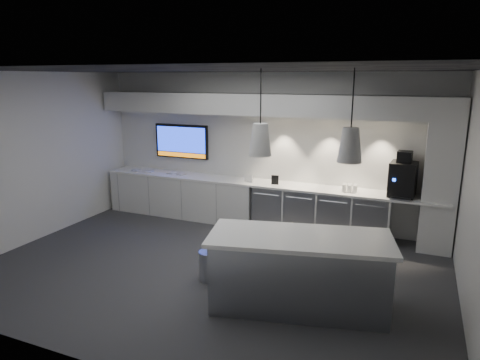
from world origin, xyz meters
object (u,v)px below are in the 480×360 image
at_px(island, 299,271).
at_px(bin, 210,265).
at_px(coffee_machine, 403,178).
at_px(wall_tv, 182,141).

height_order(island, bin, island).
xyz_separation_m(island, bin, (-1.40, 0.23, -0.27)).
height_order(island, coffee_machine, coffee_machine).
distance_m(wall_tv, coffee_machine, 4.53).
relative_size(island, bin, 5.58).
height_order(wall_tv, coffee_machine, wall_tv).
distance_m(wall_tv, bin, 3.69).
bearing_deg(bin, coffee_machine, 45.64).
distance_m(island, bin, 1.44).
height_order(bin, coffee_machine, coffee_machine).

